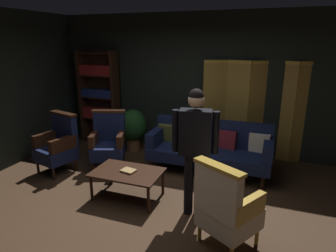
{
  "coord_description": "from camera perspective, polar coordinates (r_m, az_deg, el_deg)",
  "views": [
    {
      "loc": [
        1.52,
        -3.34,
        2.25
      ],
      "look_at": [
        0.0,
        0.8,
        0.95
      ],
      "focal_mm": 31.05,
      "sensor_mm": 36.0,
      "label": 1
    }
  ],
  "objects": [
    {
      "name": "ground_plane",
      "position": [
        4.31,
        -3.8,
        -15.12
      ],
      "size": [
        10.0,
        10.0,
        0.0
      ],
      "primitive_type": "plane",
      "color": "#3D2819"
    },
    {
      "name": "back_wall",
      "position": [
        6.05,
        5.44,
        8.27
      ],
      "size": [
        7.2,
        0.1,
        2.8
      ],
      "primitive_type": "cube",
      "color": "black",
      "rests_on": "ground_plane"
    },
    {
      "name": "side_wall_left",
      "position": [
        6.06,
        -28.64,
        6.36
      ],
      "size": [
        0.1,
        3.6,
        2.8
      ],
      "primitive_type": "cube",
      "color": "black",
      "rests_on": "ground_plane"
    },
    {
      "name": "folding_screen",
      "position": [
        5.83,
        17.38,
        3.14
      ],
      "size": [
        2.13,
        0.39,
        1.9
      ],
      "color": "olive",
      "rests_on": "ground_plane"
    },
    {
      "name": "bookshelf",
      "position": [
        6.75,
        -13.26,
        5.93
      ],
      "size": [
        0.9,
        0.32,
        2.05
      ],
      "color": "black",
      "rests_on": "ground_plane"
    },
    {
      "name": "velvet_couch",
      "position": [
        5.22,
        8.2,
        -3.88
      ],
      "size": [
        2.12,
        0.78,
        0.88
      ],
      "color": "black",
      "rests_on": "ground_plane"
    },
    {
      "name": "coffee_table",
      "position": [
        4.34,
        -7.97,
        -9.38
      ],
      "size": [
        1.0,
        0.64,
        0.42
      ],
      "color": "black",
      "rests_on": "ground_plane"
    },
    {
      "name": "armchair_gilt_accent",
      "position": [
        3.38,
        11.33,
        -15.38
      ],
      "size": [
        0.79,
        0.79,
        1.04
      ],
      "color": "#B78E33",
      "rests_on": "ground_plane"
    },
    {
      "name": "armchair_wing_left",
      "position": [
        5.38,
        -11.58,
        -3.03
      ],
      "size": [
        0.75,
        0.74,
        1.04
      ],
      "color": "black",
      "rests_on": "ground_plane"
    },
    {
      "name": "armchair_wing_right",
      "position": [
        5.48,
        -20.75,
        -3.44
      ],
      "size": [
        0.71,
        0.71,
        1.04
      ],
      "color": "black",
      "rests_on": "ground_plane"
    },
    {
      "name": "standing_figure",
      "position": [
        3.68,
        5.33,
        -3.12
      ],
      "size": [
        0.58,
        0.28,
        1.7
      ],
      "color": "black",
      "rests_on": "ground_plane"
    },
    {
      "name": "potted_plant",
      "position": [
        6.13,
        -6.94,
        -0.18
      ],
      "size": [
        0.59,
        0.59,
        0.88
      ],
      "color": "brown",
      "rests_on": "ground_plane"
    },
    {
      "name": "book_tan_leather",
      "position": [
        4.31,
        -7.76,
        -8.69
      ],
      "size": [
        0.23,
        0.19,
        0.03
      ],
      "primitive_type": "cube",
      "rotation": [
        0.0,
        0.0,
        -0.19
      ],
      "color": "#9E7A47",
      "rests_on": "coffee_table"
    }
  ]
}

